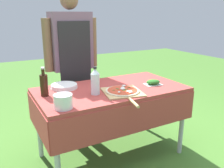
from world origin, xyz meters
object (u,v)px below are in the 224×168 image
Objects in this scene: person_cook at (72,56)px; mixing_tub at (63,101)px; prep_table at (111,96)px; herb_container at (153,82)px; oil_bottle at (44,85)px; pizza_on_peel at (123,92)px; water_bottle at (95,81)px; plate_stack at (64,86)px.

mixing_tub is (-0.39, -0.86, -0.19)m from person_cook.
herb_container reaches higher than prep_table.
herb_container is (1.06, -0.19, -0.08)m from oil_bottle.
mixing_tub reaches higher than pizza_on_peel.
water_bottle is 0.41m from mixing_tub.
oil_bottle is at bearing 98.78° from mixing_tub.
prep_table is 2.51× the size of pizza_on_peel.
person_cook reaches higher than prep_table.
water_bottle is 1.74× the size of mixing_tub.
plate_stack is (-0.19, 0.31, -0.10)m from water_bottle.
mixing_tub is at bearing -170.28° from herb_container.
oil_bottle is 1.79× the size of mixing_tub.
pizza_on_peel is at bearing -169.31° from herb_container.
person_cook is at bearing 107.44° from prep_table.
pizza_on_peel is 0.42m from herb_container.
oil_bottle is 1.03× the size of water_bottle.
prep_table is at bearing -28.38° from plate_stack.
mixing_tub is at bearing -108.46° from plate_stack.
water_bottle is (-0.03, -0.68, -0.13)m from person_cook.
pizza_on_peel is at bearing -21.61° from water_bottle.
water_bottle is at bearing -156.54° from prep_table.
mixing_tub is 0.53m from plate_stack.
oil_bottle is 0.27m from plate_stack.
herb_container reaches higher than plate_stack.
prep_table is 0.87× the size of person_cook.
pizza_on_peel is 0.59m from plate_stack.
prep_table is 5.66× the size of plate_stack.
oil_bottle is at bearing 45.38° from person_cook.
oil_bottle is 1.39× the size of herb_container.
plate_stack is (0.17, 0.50, -0.04)m from mixing_tub.
oil_bottle is 0.45m from water_bottle.
person_cook is 6.59× the size of water_bottle.
plate_stack is at bearing 55.62° from person_cook.
oil_bottle is at bearing 157.27° from water_bottle.
water_bottle is 0.65m from herb_container.
prep_table is 0.65m from mixing_tub.
pizza_on_peel is 3.11× the size of herb_container.
pizza_on_peel is at bearing -22.33° from oil_bottle.
mixing_tub is (-1.00, -0.17, 0.03)m from herb_container.
oil_bottle reaches higher than prep_table.
oil_bottle is 1.01× the size of plate_stack.
herb_container is 1.02m from mixing_tub.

